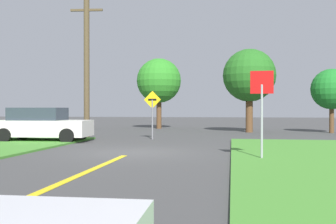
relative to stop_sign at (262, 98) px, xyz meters
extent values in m
plane|color=#414141|center=(-4.42, 1.51, -1.88)|extent=(120.00, 120.00, 0.00)
cube|color=yellow|center=(-4.42, -6.49, -1.88)|extent=(0.20, 14.00, 0.01)
cylinder|color=#9EA0A8|center=(0.00, 0.00, -0.73)|extent=(0.07, 0.07, 2.30)
cube|color=red|center=(0.00, 0.00, 0.48)|extent=(0.69, 0.06, 0.69)
cube|color=white|center=(-9.77, 5.42, -1.24)|extent=(4.48, 2.13, 0.76)
cube|color=#2D3842|center=(-10.04, 5.41, -0.56)|extent=(2.50, 1.79, 0.60)
cylinder|color=black|center=(-8.33, 6.43, -1.54)|extent=(0.69, 0.26, 0.68)
cylinder|color=black|center=(-8.23, 4.59, -1.54)|extent=(0.69, 0.26, 0.68)
cylinder|color=black|center=(-11.31, 6.26, -1.54)|extent=(0.69, 0.26, 0.68)
cylinder|color=black|center=(-11.20, 4.42, -1.54)|extent=(0.69, 0.26, 0.68)
cylinder|color=brown|center=(-8.85, 8.67, 1.94)|extent=(0.31, 0.31, 7.65)
cube|color=brown|center=(-8.85, 8.67, 5.16)|extent=(1.80, 0.29, 0.12)
cylinder|color=slate|center=(-4.92, 7.60, -0.87)|extent=(0.08, 0.08, 2.03)
cube|color=yellow|center=(-4.92, 7.60, 0.15)|extent=(0.90, 0.12, 0.91)
cube|color=black|center=(-4.92, 7.60, 0.15)|extent=(0.45, 0.09, 0.10)
cylinder|color=brown|center=(0.25, 14.56, -0.69)|extent=(0.47, 0.47, 2.39)
sphere|color=#23651E|center=(0.25, 14.56, 1.91)|extent=(3.51, 3.51, 3.51)
cylinder|color=brown|center=(5.48, 14.64, -0.98)|extent=(0.29, 0.29, 1.79)
sphere|color=#1D7526|center=(5.48, 14.64, 0.96)|extent=(2.63, 2.63, 2.63)
cylinder|color=brown|center=(-6.59, 18.45, -0.68)|extent=(0.40, 0.40, 2.39)
sphere|color=#2D8624|center=(-6.59, 18.45, 1.91)|extent=(3.50, 3.50, 3.50)
camera|label=1|loc=(-0.89, -12.17, -0.32)|focal=42.13mm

